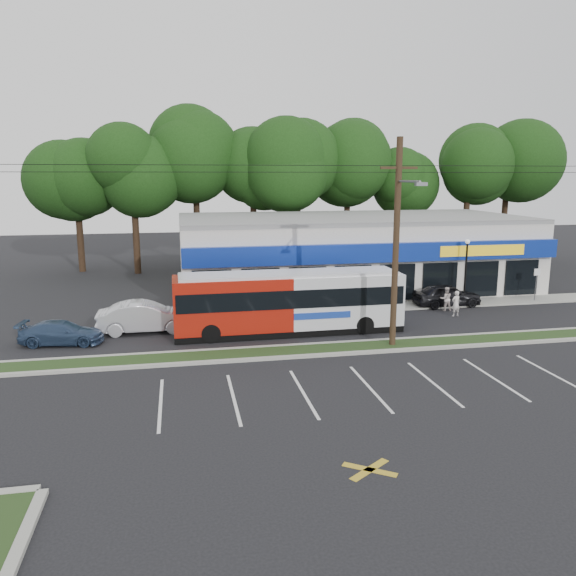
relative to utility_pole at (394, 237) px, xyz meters
The scene contains 16 objects.
ground 6.18m from the utility_pole, 161.89° to the right, with size 120.00×120.00×0.00m, color black.
grass_strip 6.06m from the utility_pole, behind, with size 40.00×1.60×0.12m, color #233A18.
curb_south 6.10m from the utility_pole, 164.67° to the right, with size 40.00×0.25×0.14m, color #9E9E93.
curb_north 6.12m from the utility_pole, 161.93° to the left, with size 40.00×0.25×0.14m, color #9E9E93.
sidewalk 9.93m from the utility_pole, 74.97° to the left, with size 32.00×2.20×0.10m, color #9E9E93.
strip_mall 15.47m from the utility_pole, 79.90° to the left, with size 25.00×12.55×5.30m.
utility_pole is the anchor object (origin of this frame).
lamp_post 11.67m from the utility_pole, 43.95° to the left, with size 0.30×0.30×4.25m.
sign_post 15.71m from the utility_pole, 30.15° to the left, with size 0.45×0.10×2.23m.
tree_line 25.28m from the utility_pole, 87.33° to the left, with size 46.76×6.76×11.83m.
metrobus 6.70m from the utility_pole, 140.31° to the left, with size 12.14×2.65×3.26m.
car_dark 11.19m from the utility_pole, 48.16° to the left, with size 1.74×4.31×1.47m, color black.
car_silver 13.68m from the utility_pole, 156.75° to the left, with size 1.75×5.02×1.65m, color #B4B6BD.
car_blue 16.94m from the utility_pole, 167.11° to the left, with size 1.65×4.05×1.17m, color navy.
pedestrian_a 9.20m from the utility_pole, 39.69° to the left, with size 0.56×0.37×1.54m, color silver.
pedestrian_b 10.07m from the utility_pole, 46.28° to the left, with size 0.73×0.57×1.49m, color beige.
Camera 1 is at (-7.13, -23.97, 8.29)m, focal length 35.00 mm.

